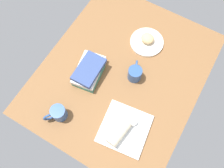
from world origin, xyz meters
TOP-DOWN VIEW (x-y plane):
  - dining_table at (0.00, 0.00)cm, footprint 110.00×90.00cm
  - round_plate at (-25.41, 3.13)cm, footprint 20.72×20.72cm
  - scone_pastry at (-26.04, 2.94)cm, footprint 8.38×8.95cm
  - square_plate at (28.68, 17.44)cm, footprint 27.63×27.63cm
  - sauce_cup at (23.50, 19.42)cm, footprint 5.07×5.07cm
  - breakfast_wrap at (32.83, 15.85)cm, footprint 15.03×8.81cm
  - book_stack at (10.98, -16.09)cm, footprint 23.95×17.17cm
  - coffee_mug at (-1.22, 7.31)cm, footprint 12.24×7.90cm
  - second_mug at (40.08, -16.91)cm, footprint 11.42×9.65cm

SIDE VIEW (x-z plane):
  - dining_table at x=0.00cm, z-range 0.00..4.00cm
  - round_plate at x=-25.41cm, z-range 4.00..5.40cm
  - square_plate at x=28.68cm, z-range 4.00..5.60cm
  - sauce_cup at x=23.50cm, z-range 5.69..7.87cm
  - scone_pastry at x=-26.04cm, z-range 5.40..9.94cm
  - book_stack at x=10.98cm, z-range 3.99..12.47cm
  - coffee_mug at x=-1.22cm, z-range 4.10..12.77cm
  - second_mug at x=40.08cm, z-range 4.10..12.95cm
  - breakfast_wrap at x=32.83cm, z-range 5.60..12.56cm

